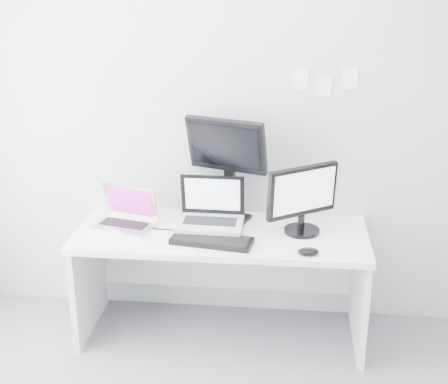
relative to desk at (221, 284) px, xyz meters
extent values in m
plane|color=silver|center=(0.00, 0.35, 0.99)|extent=(3.60, 0.00, 3.60)
cube|color=white|center=(0.00, 0.00, 0.00)|extent=(1.80, 0.70, 0.73)
cube|color=silver|center=(-0.62, 0.00, 0.50)|extent=(0.42, 0.35, 0.27)
cube|color=black|center=(-0.16, 0.24, 0.46)|extent=(0.11, 0.11, 0.18)
cube|color=silver|center=(-0.07, 0.01, 0.53)|extent=(0.41, 0.32, 0.33)
cube|color=black|center=(0.02, 0.20, 0.71)|extent=(0.54, 0.34, 0.70)
cube|color=black|center=(0.49, 0.04, 0.58)|extent=(0.52, 0.45, 0.44)
cube|color=black|center=(-0.04, -0.17, 0.38)|extent=(0.50, 0.25, 0.03)
ellipsoid|color=black|center=(0.53, -0.27, 0.39)|extent=(0.13, 0.09, 0.04)
cube|color=white|center=(0.45, 0.34, 1.26)|extent=(0.10, 0.00, 0.14)
cube|color=white|center=(0.60, 0.34, 1.22)|extent=(0.09, 0.00, 0.13)
cube|color=white|center=(0.75, 0.34, 1.26)|extent=(0.10, 0.00, 0.14)
camera|label=1|loc=(0.38, -3.56, 1.95)|focal=50.77mm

